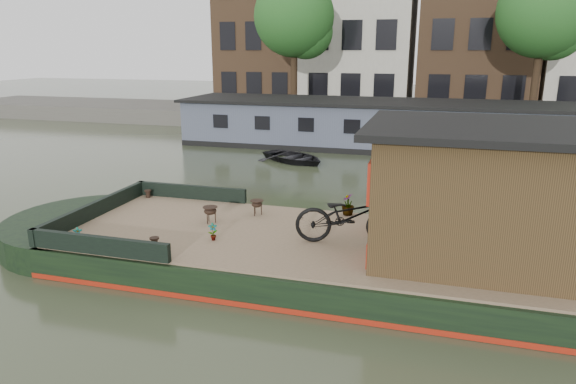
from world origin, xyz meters
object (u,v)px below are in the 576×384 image
(cabin, at_px, (476,191))
(bicycle, at_px, (349,216))
(dinghy, at_px, (294,154))
(potted_plant_a, at_px, (213,232))
(brazier_front, at_px, (210,215))
(brazier_rear, at_px, (257,208))

(cabin, distance_m, bicycle, 2.39)
(cabin, height_order, dinghy, cabin)
(cabin, relative_size, dinghy, 1.34)
(potted_plant_a, height_order, brazier_front, brazier_front)
(cabin, xyz_separation_m, potted_plant_a, (-4.90, -0.68, -1.05))
(bicycle, distance_m, brazier_front, 3.15)
(bicycle, bearing_deg, dinghy, 8.96)
(cabin, height_order, brazier_rear, cabin)
(potted_plant_a, relative_size, brazier_rear, 1.02)
(cabin, xyz_separation_m, brazier_rear, (-4.61, 1.12, -1.05))
(brazier_front, bearing_deg, dinghy, 94.55)
(potted_plant_a, bearing_deg, bicycle, 13.73)
(cabin, xyz_separation_m, dinghy, (-6.17, 9.94, -1.57))
(potted_plant_a, bearing_deg, brazier_rear, 80.71)
(bicycle, height_order, dinghy, bicycle)
(cabin, bearing_deg, potted_plant_a, -172.15)
(potted_plant_a, height_order, dinghy, potted_plant_a)
(brazier_front, bearing_deg, bicycle, -6.32)
(cabin, distance_m, potted_plant_a, 5.06)
(bicycle, relative_size, brazier_front, 5.68)
(potted_plant_a, bearing_deg, brazier_front, 116.95)
(cabin, relative_size, brazier_rear, 11.44)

